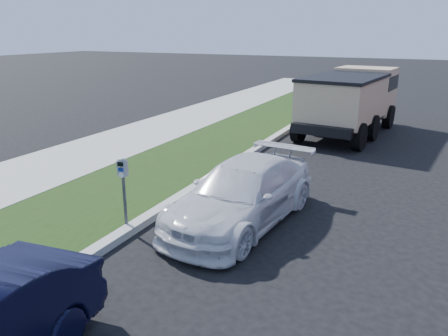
% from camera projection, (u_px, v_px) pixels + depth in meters
% --- Properties ---
extents(ground, '(120.00, 120.00, 0.00)m').
position_uv_depth(ground, '(269.00, 245.00, 7.97)').
color(ground, black).
rests_on(ground, ground).
extents(streetside, '(6.12, 50.00, 0.15)m').
position_uv_depth(streetside, '(103.00, 171.00, 11.97)').
color(streetside, '#999991').
rests_on(streetside, ground).
extents(parking_meter, '(0.20, 0.15, 1.36)m').
position_uv_depth(parking_meter, '(123.00, 177.00, 8.22)').
color(parking_meter, '#3F4247').
rests_on(parking_meter, ground).
extents(white_wagon, '(2.17, 4.42, 1.24)m').
position_uv_depth(white_wagon, '(242.00, 193.00, 8.79)').
color(white_wagon, silver).
rests_on(white_wagon, ground).
extents(dump_truck, '(2.96, 6.16, 2.33)m').
position_uv_depth(dump_truck, '(351.00, 99.00, 16.33)').
color(dump_truck, black).
rests_on(dump_truck, ground).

